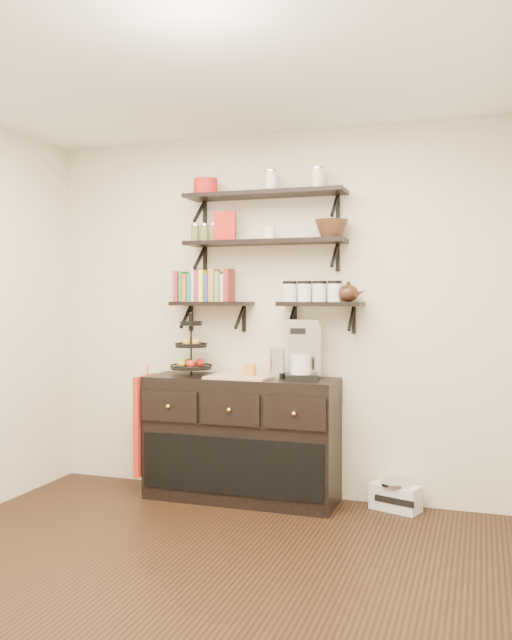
% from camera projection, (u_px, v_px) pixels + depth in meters
% --- Properties ---
extents(floor, '(3.50, 3.50, 0.00)m').
position_uv_depth(floor, '(168.00, 586.00, 3.48)').
color(floor, black).
rests_on(floor, ground).
extents(ceiling, '(3.50, 3.50, 0.02)m').
position_uv_depth(ceiling, '(165.00, 54.00, 3.38)').
color(ceiling, white).
rests_on(ceiling, back_wall).
extents(back_wall, '(3.50, 0.02, 2.70)m').
position_uv_depth(back_wall, '(270.00, 315.00, 5.09)').
color(back_wall, beige).
rests_on(back_wall, ground).
extents(shelf_top, '(1.20, 0.27, 0.23)m').
position_uv_depth(shelf_top, '(264.00, 195.00, 4.93)').
color(shelf_top, black).
rests_on(shelf_top, back_wall).
extents(shelf_mid, '(1.20, 0.27, 0.23)m').
position_uv_depth(shelf_mid, '(264.00, 243.00, 4.95)').
color(shelf_mid, black).
rests_on(shelf_mid, back_wall).
extents(shelf_low_left, '(0.60, 0.25, 0.23)m').
position_uv_depth(shelf_low_left, '(212.00, 304.00, 5.11)').
color(shelf_low_left, black).
rests_on(shelf_low_left, back_wall).
extents(shelf_low_right, '(0.60, 0.25, 0.23)m').
position_uv_depth(shelf_low_right, '(321.00, 305.00, 4.84)').
color(shelf_low_right, black).
rests_on(shelf_low_right, back_wall).
extents(cookbooks, '(0.43, 0.15, 0.26)m').
position_uv_depth(cookbooks, '(205.00, 286.00, 5.12)').
color(cookbooks, '#AE233A').
rests_on(cookbooks, shelf_low_left).
extents(glass_canisters, '(0.43, 0.10, 0.13)m').
position_uv_depth(glass_canisters, '(312.00, 293.00, 4.86)').
color(glass_canisters, silver).
rests_on(glass_canisters, shelf_low_right).
extents(sideboard, '(1.40, 0.50, 0.92)m').
position_uv_depth(sideboard, '(241.00, 438.00, 4.94)').
color(sideboard, black).
rests_on(sideboard, floor).
extents(fruit_stand, '(0.31, 0.31, 0.45)m').
position_uv_depth(fruit_stand, '(192.00, 354.00, 5.05)').
color(fruit_stand, black).
rests_on(fruit_stand, sideboard).
extents(candle, '(0.08, 0.08, 0.08)m').
position_uv_depth(candle, '(249.00, 370.00, 4.91)').
color(candle, '#B57929').
rests_on(candle, sideboard).
extents(coffee_maker, '(0.28, 0.28, 0.43)m').
position_uv_depth(coffee_maker, '(303.00, 351.00, 4.80)').
color(coffee_maker, black).
rests_on(coffee_maker, sideboard).
extents(thermal_carafe, '(0.11, 0.11, 0.22)m').
position_uv_depth(thermal_carafe, '(277.00, 364.00, 4.82)').
color(thermal_carafe, silver).
rests_on(thermal_carafe, sideboard).
extents(apron, '(0.04, 0.32, 0.74)m').
position_uv_depth(apron, '(146.00, 424.00, 5.08)').
color(apron, '#A02011').
rests_on(apron, sideboard).
extents(radio, '(0.37, 0.28, 0.20)m').
position_uv_depth(radio, '(396.00, 496.00, 4.71)').
color(radio, silver).
rests_on(radio, floor).
extents(recipe_box, '(0.17, 0.09, 0.22)m').
position_uv_depth(recipe_box, '(225.00, 226.00, 5.04)').
color(recipe_box, red).
rests_on(recipe_box, shelf_mid).
extents(walnut_bowl, '(0.24, 0.24, 0.13)m').
position_uv_depth(walnut_bowl, '(332.00, 229.00, 4.78)').
color(walnut_bowl, black).
rests_on(walnut_bowl, shelf_mid).
extents(ramekins, '(0.09, 0.09, 0.10)m').
position_uv_depth(ramekins, '(270.00, 233.00, 4.93)').
color(ramekins, white).
rests_on(ramekins, shelf_mid).
extents(teapot, '(0.21, 0.17, 0.15)m').
position_uv_depth(teapot, '(348.00, 292.00, 4.77)').
color(teapot, '#341C0F').
rests_on(teapot, shelf_low_right).
extents(red_pot, '(0.18, 0.18, 0.12)m').
position_uv_depth(red_pot, '(206.00, 187.00, 5.08)').
color(red_pot, red).
rests_on(red_pot, shelf_top).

